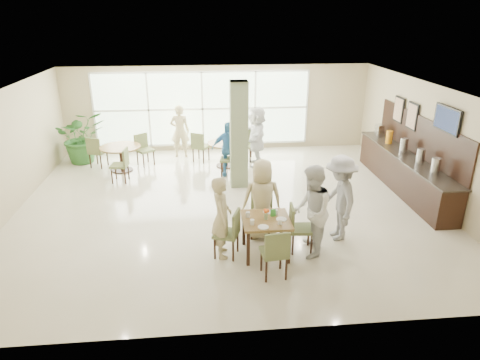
{
  "coord_description": "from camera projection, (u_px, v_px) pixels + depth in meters",
  "views": [
    {
      "loc": [
        -0.6,
        -9.53,
        4.43
      ],
      "look_at": [
        0.2,
        -1.2,
        1.1
      ],
      "focal_mm": 32.0,
      "sensor_mm": 36.0,
      "label": 1
    }
  ],
  "objects": [
    {
      "name": "adult_standing",
      "position": [
        180.0,
        131.0,
        13.61
      ],
      "size": [
        0.65,
        0.46,
        1.69
      ],
      "primitive_type": "imported",
      "rotation": [
        0.0,
        0.0,
        3.06
      ],
      "color": "#C5B483",
      "rests_on": "ground"
    },
    {
      "name": "framed_art_b",
      "position": [
        399.0,
        110.0,
        11.93
      ],
      "size": [
        0.05,
        0.55,
        0.7
      ],
      "color": "black",
      "rests_on": "ground"
    },
    {
      "name": "window_bank",
      "position": [
        202.0,
        109.0,
        14.07
      ],
      "size": [
        7.0,
        0.04,
        7.0
      ],
      "color": "silver",
      "rests_on": "ground"
    },
    {
      "name": "teen_standing",
      "position": [
        340.0,
        198.0,
        8.64
      ],
      "size": [
        0.68,
        1.17,
        1.79
      ],
      "primitive_type": "imported",
      "rotation": [
        0.0,
        0.0,
        -1.56
      ],
      "color": "#99999B",
      "rests_on": "ground"
    },
    {
      "name": "round_table_left",
      "position": [
        121.0,
        152.0,
        12.48
      ],
      "size": [
        1.17,
        1.17,
        0.75
      ],
      "color": "brown",
      "rests_on": "ground"
    },
    {
      "name": "chairs_table_right",
      "position": [
        227.0,
        150.0,
        12.97
      ],
      "size": [
        2.18,
        1.85,
        0.95
      ],
      "color": "#5D6739",
      "rests_on": "ground"
    },
    {
      "name": "column",
      "position": [
        239.0,
        135.0,
        11.13
      ],
      "size": [
        0.45,
        0.45,
        2.8
      ],
      "primitive_type": "cube",
      "color": "#6B7B56",
      "rests_on": "ground"
    },
    {
      "name": "teen_right",
      "position": [
        311.0,
        212.0,
        8.04
      ],
      "size": [
        0.84,
        0.99,
        1.81
      ],
      "primitive_type": "imported",
      "rotation": [
        0.0,
        0.0,
        -1.76
      ],
      "color": "white",
      "rests_on": "ground"
    },
    {
      "name": "teen_far",
      "position": [
        262.0,
        199.0,
        8.71
      ],
      "size": [
        0.85,
        0.5,
        1.69
      ],
      "primitive_type": "imported",
      "rotation": [
        0.0,
        0.0,
        3.2
      ],
      "color": "#C5B483",
      "rests_on": "ground"
    },
    {
      "name": "chairs_main_table",
      "position": [
        266.0,
        232.0,
        8.2
      ],
      "size": [
        2.0,
        1.97,
        0.95
      ],
      "color": "#5D6739",
      "rests_on": "ground"
    },
    {
      "name": "main_table",
      "position": [
        266.0,
        224.0,
        8.13
      ],
      "size": [
        0.91,
        0.91,
        0.75
      ],
      "color": "brown",
      "rests_on": "ground"
    },
    {
      "name": "buffet_counter",
      "position": [
        405.0,
        169.0,
        11.19
      ],
      "size": [
        0.64,
        4.7,
        1.95
      ],
      "color": "black",
      "rests_on": "ground"
    },
    {
      "name": "framed_art_a",
      "position": [
        412.0,
        116.0,
        11.19
      ],
      "size": [
        0.05,
        0.55,
        0.7
      ],
      "color": "black",
      "rests_on": "ground"
    },
    {
      "name": "ground",
      "position": [
        227.0,
        204.0,
        10.51
      ],
      "size": [
        10.0,
        10.0,
        0.0
      ],
      "primitive_type": "plane",
      "color": "beige",
      "rests_on": "ground"
    },
    {
      "name": "adult_b",
      "position": [
        257.0,
        136.0,
        12.84
      ],
      "size": [
        0.86,
        1.73,
        1.81
      ],
      "primitive_type": "imported",
      "rotation": [
        0.0,
        0.0,
        -1.65
      ],
      "color": "white",
      "rests_on": "ground"
    },
    {
      "name": "chairs_table_left",
      "position": [
        121.0,
        155.0,
        12.51
      ],
      "size": [
        2.0,
        1.88,
        0.95
      ],
      "color": "#5D6739",
      "rests_on": "ground"
    },
    {
      "name": "tabletop_clutter",
      "position": [
        267.0,
        217.0,
        8.06
      ],
      "size": [
        0.76,
        0.82,
        0.21
      ],
      "color": "white",
      "rests_on": "main_table"
    },
    {
      "name": "room_shell",
      "position": [
        226.0,
        137.0,
        9.88
      ],
      "size": [
        10.0,
        10.0,
        10.0
      ],
      "color": "white",
      "rests_on": "ground"
    },
    {
      "name": "adult_a",
      "position": [
        228.0,
        149.0,
        12.08
      ],
      "size": [
        0.98,
        0.64,
        1.56
      ],
      "primitive_type": "imported",
      "rotation": [
        0.0,
        0.0,
        -0.14
      ],
      "color": "teal",
      "rests_on": "ground"
    },
    {
      "name": "round_table_right",
      "position": [
        226.0,
        148.0,
        12.86
      ],
      "size": [
        1.1,
        1.1,
        0.75
      ],
      "color": "brown",
      "rests_on": "ground"
    },
    {
      "name": "potted_plant",
      "position": [
        82.0,
        137.0,
        13.13
      ],
      "size": [
        1.87,
        1.87,
        1.62
      ],
      "primitive_type": "imported",
      "rotation": [
        0.0,
        0.0,
        0.35
      ],
      "color": "#2C6327",
      "rests_on": "ground"
    },
    {
      "name": "teen_left",
      "position": [
        222.0,
        217.0,
        8.04
      ],
      "size": [
        0.42,
        0.61,
        1.61
      ],
      "primitive_type": "imported",
      "rotation": [
        0.0,
        0.0,
        1.63
      ],
      "color": "#C5B483",
      "rests_on": "ground"
    },
    {
      "name": "wall_tv",
      "position": [
        447.0,
        119.0,
        9.59
      ],
      "size": [
        0.06,
        1.0,
        0.58
      ],
      "color": "black",
      "rests_on": "ground"
    }
  ]
}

